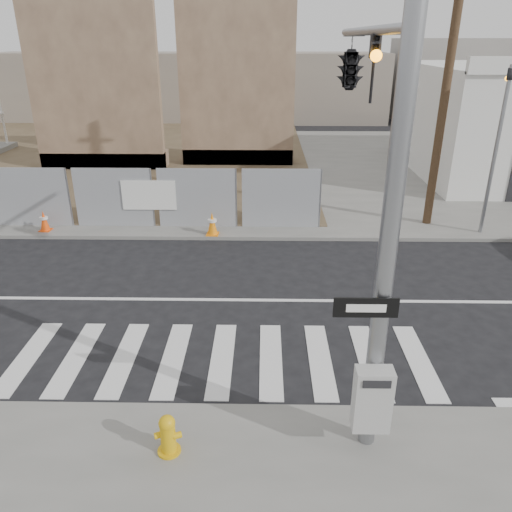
{
  "coord_description": "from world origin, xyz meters",
  "views": [
    {
      "loc": [
        0.84,
        -10.97,
        6.02
      ],
      "look_at": [
        0.66,
        -0.44,
        1.4
      ],
      "focal_mm": 35.0,
      "sensor_mm": 36.0,
      "label": 1
    }
  ],
  "objects_px": {
    "signal_pole": "(360,116)",
    "fire_hydrant": "(168,434)",
    "traffic_cone_c": "(44,221)",
    "traffic_cone_d": "(212,224)"
  },
  "relations": [
    {
      "from": "signal_pole",
      "to": "fire_hydrant",
      "type": "bearing_deg",
      "value": -135.29
    },
    {
      "from": "traffic_cone_c",
      "to": "traffic_cone_d",
      "type": "relative_size",
      "value": 0.9
    },
    {
      "from": "signal_pole",
      "to": "fire_hydrant",
      "type": "relative_size",
      "value": 10.16
    },
    {
      "from": "signal_pole",
      "to": "traffic_cone_d",
      "type": "xyz_separation_m",
      "value": [
        -3.34,
        6.27,
        -4.29
      ]
    },
    {
      "from": "fire_hydrant",
      "to": "traffic_cone_c",
      "type": "distance_m",
      "value": 11.25
    },
    {
      "from": "signal_pole",
      "to": "traffic_cone_d",
      "type": "height_order",
      "value": "signal_pole"
    },
    {
      "from": "signal_pole",
      "to": "fire_hydrant",
      "type": "distance_m",
      "value": 6.14
    },
    {
      "from": "signal_pole",
      "to": "traffic_cone_d",
      "type": "distance_m",
      "value": 8.29
    },
    {
      "from": "traffic_cone_d",
      "to": "traffic_cone_c",
      "type": "bearing_deg",
      "value": 177.2
    },
    {
      "from": "fire_hydrant",
      "to": "traffic_cone_d",
      "type": "height_order",
      "value": "traffic_cone_d"
    }
  ]
}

